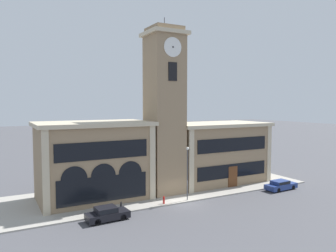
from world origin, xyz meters
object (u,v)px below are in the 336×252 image
(street_lamp, at_px, (187,166))
(fire_hydrant, at_px, (164,200))
(parked_car_near, at_px, (107,213))
(parked_car_mid, at_px, (281,185))
(bollard, at_px, (121,207))

(street_lamp, height_order, fire_hydrant, street_lamp)
(parked_car_near, bearing_deg, parked_car_mid, -2.60)
(parked_car_near, distance_m, parked_car_mid, 23.78)
(parked_car_near, xyz_separation_m, fire_hydrant, (7.17, 1.69, -0.14))
(bollard, bearing_deg, parked_car_near, -144.42)
(parked_car_mid, xyz_separation_m, street_lamp, (-13.55, 1.59, 3.53))
(parked_car_near, xyz_separation_m, street_lamp, (10.23, 1.59, 3.49))
(street_lamp, bearing_deg, bollard, -178.78)
(fire_hydrant, bearing_deg, bollard, -177.02)
(bollard, bearing_deg, parked_car_mid, -3.71)
(street_lamp, relative_size, bollard, 5.88)
(parked_car_near, xyz_separation_m, parked_car_mid, (23.78, -0.00, -0.04))
(parked_car_near, relative_size, street_lamp, 0.68)
(street_lamp, height_order, bollard, street_lamp)
(parked_car_near, xyz_separation_m, bollard, (1.98, 1.42, -0.04))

